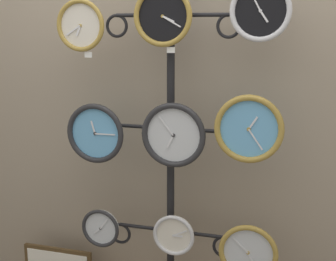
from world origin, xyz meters
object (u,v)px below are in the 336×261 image
at_px(display_stand, 171,203).
at_px(clock_middle_left, 95,133).
at_px(clock_top_center, 163,16).
at_px(clock_bottom_center, 174,235).
at_px(clock_middle_right, 249,129).
at_px(clock_bottom_left, 101,228).
at_px(clock_top_left, 81,25).
at_px(clock_middle_center, 174,135).
at_px(clock_top_right, 261,11).
at_px(clock_bottom_right, 248,252).

xyz_separation_m(display_stand, clock_middle_left, (-0.38, -0.11, 0.39)).
xyz_separation_m(display_stand, clock_top_center, (-0.02, -0.08, 0.98)).
bearing_deg(clock_bottom_center, clock_middle_right, -4.13).
relative_size(clock_top_center, clock_bottom_left, 1.33).
relative_size(clock_middle_right, clock_bottom_center, 1.47).
height_order(clock_top_left, clock_middle_center, clock_top_left).
distance_m(clock_top_right, clock_bottom_center, 1.20).
relative_size(display_stand, clock_middle_center, 6.11).
bearing_deg(clock_middle_left, clock_top_right, 1.17).
bearing_deg(clock_bottom_right, display_stand, 166.32).
height_order(clock_top_center, clock_bottom_center, clock_top_center).
distance_m(clock_top_right, clock_middle_right, 0.54).
height_order(clock_top_right, clock_bottom_center, clock_top_right).
xyz_separation_m(clock_top_left, clock_middle_left, (0.06, 0.00, -0.55)).
bearing_deg(clock_middle_center, clock_top_right, 3.16).
bearing_deg(clock_bottom_right, clock_middle_left, -179.71).
relative_size(clock_top_left, clock_bottom_right, 0.87).
relative_size(clock_top_left, clock_middle_right, 0.79).
xyz_separation_m(clock_top_center, clock_middle_center, (0.06, -0.04, -0.57)).
relative_size(display_stand, clock_bottom_center, 8.93).
distance_m(clock_middle_right, clock_bottom_right, 0.64).
distance_m(clock_middle_left, clock_bottom_center, 0.67).
relative_size(display_stand, clock_top_center, 6.86).
height_order(clock_bottom_center, clock_bottom_right, same).
distance_m(clock_middle_left, clock_bottom_left, 0.54).
relative_size(display_stand, clock_top_right, 7.22).
xyz_separation_m(clock_top_left, clock_bottom_center, (0.48, 0.02, -1.07)).
relative_size(clock_middle_left, clock_bottom_left, 1.45).
bearing_deg(clock_bottom_right, clock_middle_right, -140.75).
bearing_deg(clock_middle_right, clock_top_left, 179.54).
xyz_separation_m(clock_top_right, clock_middle_left, (-0.82, -0.02, -0.61)).
height_order(clock_top_right, clock_middle_left, clock_top_right).
height_order(clock_middle_center, clock_bottom_center, clock_middle_center).
xyz_separation_m(clock_top_right, clock_bottom_right, (-0.01, -0.01, -1.17)).
relative_size(clock_top_center, clock_bottom_right, 0.98).
relative_size(display_stand, clock_middle_left, 6.31).
xyz_separation_m(display_stand, clock_top_right, (0.44, -0.09, 1.00)).
xyz_separation_m(clock_middle_right, clock_bottom_right, (0.02, 0.02, -0.64)).
relative_size(clock_top_center, clock_middle_right, 0.89).
relative_size(clock_top_center, clock_middle_left, 0.92).
relative_size(display_stand, clock_bottom_right, 6.71).
height_order(clock_top_right, clock_middle_right, clock_top_right).
xyz_separation_m(clock_top_center, clock_bottom_right, (0.45, -0.03, -1.15)).
bearing_deg(clock_middle_left, clock_top_center, 4.79).
relative_size(clock_top_center, clock_top_right, 1.05).
height_order(clock_middle_right, clock_bottom_left, clock_middle_right).
relative_size(clock_top_left, clock_middle_center, 0.79).
bearing_deg(clock_top_center, clock_bottom_left, -177.24).
bearing_deg(clock_middle_center, clock_bottom_right, 1.37).
bearing_deg(clock_top_left, clock_top_center, 4.77).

